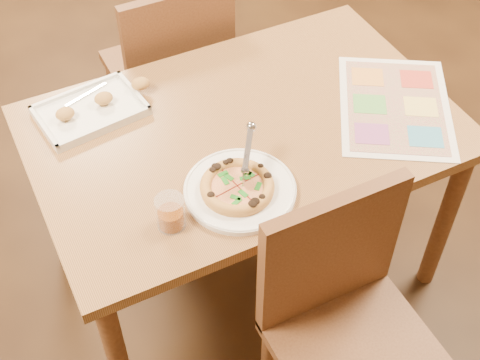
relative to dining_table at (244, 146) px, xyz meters
name	(u,v)px	position (x,y,z in m)	size (l,w,h in m)	color
dining_table	(244,146)	(0.00, 0.00, 0.00)	(1.30, 0.85, 0.72)	olive
chair_near	(344,304)	(0.00, -0.60, -0.07)	(0.42, 0.42, 0.47)	brown
chair_far	(173,59)	(0.00, 0.60, -0.07)	(0.42, 0.42, 0.47)	brown
plate	(240,190)	(-0.13, -0.24, 0.09)	(0.32, 0.32, 0.02)	white
pizza	(237,187)	(-0.14, -0.24, 0.11)	(0.21, 0.21, 0.03)	gold
pizza_cutter	(247,156)	(-0.09, -0.20, 0.18)	(0.11, 0.15, 0.10)	silver
appetizer_tray	(93,109)	(-0.39, 0.27, 0.10)	(0.38, 0.26, 0.06)	silver
glass_tumbler	(171,214)	(-0.35, -0.26, 0.13)	(0.08, 0.08, 0.10)	#783509
menu	(395,106)	(0.47, -0.13, 0.09)	(0.34, 0.48, 0.01)	silver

